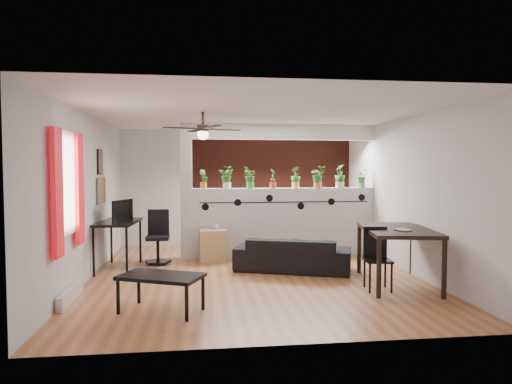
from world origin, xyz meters
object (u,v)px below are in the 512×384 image
at_px(potted_plant_3, 273,178).
at_px(sofa, 293,255).
at_px(potted_plant_4, 296,177).
at_px(ceiling_fan, 203,131).
at_px(potted_plant_2, 250,177).
at_px(computer_desk, 118,226).
at_px(potted_plant_1, 227,177).
at_px(cube_shelf, 213,245).
at_px(potted_plant_6, 340,176).
at_px(potted_plant_7, 362,178).
at_px(folding_chair, 376,252).
at_px(potted_plant_5, 318,176).
at_px(coffee_table, 161,279).
at_px(potted_plant_0, 204,178).
at_px(office_chair, 158,240).
at_px(cup, 215,227).
at_px(dining_table, 397,234).

bearing_deg(potted_plant_3, sofa, -84.00).
bearing_deg(potted_plant_4, ceiling_fan, -135.41).
relative_size(potted_plant_2, computer_desk, 0.35).
bearing_deg(potted_plant_1, cube_shelf, -130.47).
bearing_deg(potted_plant_6, potted_plant_7, 0.00).
bearing_deg(potted_plant_3, folding_chair, -66.96).
distance_m(potted_plant_6, potted_plant_7, 0.45).
relative_size(potted_plant_5, coffee_table, 0.39).
height_order(potted_plant_0, cube_shelf, potted_plant_0).
distance_m(computer_desk, office_chair, 0.82).
distance_m(sofa, folding_chair, 1.64).
bearing_deg(cube_shelf, potted_plant_2, 22.64).
bearing_deg(coffee_table, cube_shelf, 76.51).
distance_m(potted_plant_0, cup, 0.98).
height_order(potted_plant_3, folding_chair, potted_plant_3).
relative_size(potted_plant_4, dining_table, 0.25).
relative_size(potted_plant_0, computer_desk, 0.31).
height_order(potted_plant_4, cup, potted_plant_4).
xyz_separation_m(folding_chair, coffee_table, (-3.00, -0.70, -0.12)).
xyz_separation_m(office_chair, folding_chair, (3.29, -2.18, 0.10)).
bearing_deg(potted_plant_5, potted_plant_7, 0.00).
relative_size(potted_plant_1, folding_chair, 0.49).
bearing_deg(potted_plant_2, potted_plant_7, -0.00).
xyz_separation_m(potted_plant_4, potted_plant_5, (0.45, -0.00, 0.01)).
distance_m(potted_plant_4, computer_desk, 3.47).
bearing_deg(potted_plant_2, potted_plant_6, -0.00).
distance_m(sofa, cup, 1.63).
bearing_deg(sofa, potted_plant_5, -101.60).
height_order(potted_plant_6, coffee_table, potted_plant_6).
height_order(potted_plant_3, cube_shelf, potted_plant_3).
height_order(potted_plant_4, computer_desk, potted_plant_4).
height_order(potted_plant_3, dining_table, potted_plant_3).
bearing_deg(potted_plant_6, potted_plant_1, 180.00).
relative_size(potted_plant_7, dining_table, 0.22).
bearing_deg(potted_plant_1, cup, -125.23).
xyz_separation_m(potted_plant_5, coffee_table, (-2.80, -3.28, -1.17)).
height_order(potted_plant_5, folding_chair, potted_plant_5).
distance_m(potted_plant_7, folding_chair, 2.86).
bearing_deg(potted_plant_3, potted_plant_7, 0.00).
distance_m(ceiling_fan, potted_plant_5, 2.99).
bearing_deg(folding_chair, potted_plant_1, 127.78).
bearing_deg(potted_plant_2, potted_plant_4, -0.00).
xyz_separation_m(cup, coffee_table, (-0.76, -2.94, -0.24)).
xyz_separation_m(potted_plant_1, potted_plant_4, (1.35, 0.00, -0.01)).
distance_m(potted_plant_0, potted_plant_3, 1.35).
xyz_separation_m(potted_plant_1, cup, (-0.24, -0.34, -0.93)).
bearing_deg(potted_plant_7, potted_plant_3, 180.00).
xyz_separation_m(potted_plant_4, computer_desk, (-3.28, -0.81, -0.82)).
relative_size(potted_plant_1, potted_plant_4, 1.03).
xyz_separation_m(potted_plant_1, coffee_table, (-1.00, -3.28, -1.17)).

